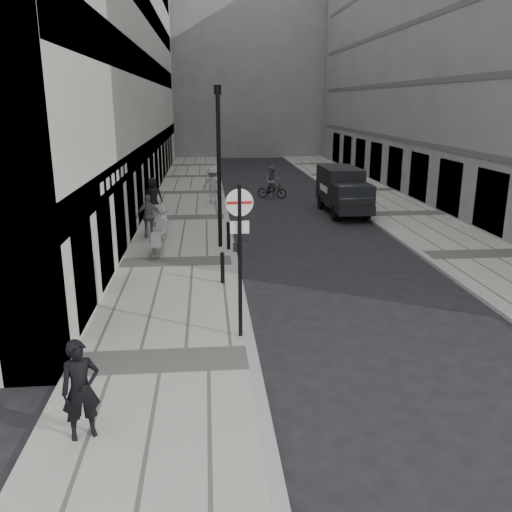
% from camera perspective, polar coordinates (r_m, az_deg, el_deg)
% --- Properties ---
extents(ground, '(120.00, 120.00, 0.00)m').
position_cam_1_polar(ground, '(9.92, 1.06, -18.09)').
color(ground, black).
rests_on(ground, ground).
extents(sidewalk, '(4.00, 60.00, 0.12)m').
position_cam_1_polar(sidewalk, '(26.76, -7.42, 3.95)').
color(sidewalk, gray).
rests_on(sidewalk, ground).
extents(far_sidewalk, '(4.00, 60.00, 0.12)m').
position_cam_1_polar(far_sidewalk, '(28.52, 15.30, 4.26)').
color(far_sidewalk, gray).
rests_on(far_sidewalk, ground).
extents(building_left, '(4.00, 45.00, 18.00)m').
position_cam_1_polar(building_left, '(33.24, -15.02, 21.38)').
color(building_left, beige).
rests_on(building_left, ground).
extents(building_right, '(6.00, 45.00, 20.00)m').
position_cam_1_polar(building_right, '(36.19, 20.77, 22.03)').
color(building_right, gray).
rests_on(building_right, ground).
extents(building_far, '(24.00, 16.00, 22.00)m').
position_cam_1_polar(building_far, '(64.45, -3.24, 20.74)').
color(building_far, gray).
rests_on(building_far, ground).
extents(walking_man, '(0.74, 0.62, 1.74)m').
position_cam_1_polar(walking_man, '(9.61, -17.97, -13.23)').
color(walking_man, black).
rests_on(walking_man, sidewalk).
extents(sign_post, '(0.63, 0.10, 3.67)m').
position_cam_1_polar(sign_post, '(12.42, -1.72, 1.56)').
color(sign_post, black).
rests_on(sign_post, sidewalk).
extents(lamppost, '(0.27, 0.27, 6.02)m').
position_cam_1_polar(lamppost, '(20.58, -3.94, 10.08)').
color(lamppost, black).
rests_on(lamppost, sidewalk).
extents(bollard_near, '(0.12, 0.12, 0.92)m').
position_cam_1_polar(bollard_near, '(16.78, -3.55, -1.32)').
color(bollard_near, black).
rests_on(bollard_near, sidewalk).
extents(bollard_far, '(0.13, 0.13, 0.99)m').
position_cam_1_polar(bollard_far, '(20.62, -2.91, 2.06)').
color(bollard_far, black).
rests_on(bollard_far, sidewalk).
extents(panel_van, '(1.89, 4.91, 2.30)m').
position_cam_1_polar(panel_van, '(28.20, 9.13, 7.04)').
color(panel_van, black).
rests_on(panel_van, ground).
extents(cyclist, '(1.84, 1.15, 1.88)m').
position_cam_1_polar(cyclist, '(32.51, 1.71, 7.39)').
color(cyclist, black).
rests_on(cyclist, ground).
extents(pedestrian_a, '(1.09, 0.56, 1.78)m').
position_cam_1_polar(pedestrian_a, '(22.80, -11.22, 4.13)').
color(pedestrian_a, slate).
rests_on(pedestrian_a, sidewalk).
extents(pedestrian_b, '(1.42, 1.02, 1.98)m').
position_cam_1_polar(pedestrian_b, '(30.27, -4.58, 7.43)').
color(pedestrian_b, gray).
rests_on(pedestrian_b, sidewalk).
extents(pedestrian_c, '(0.93, 0.64, 1.84)m').
position_cam_1_polar(pedestrian_c, '(27.54, -10.78, 6.22)').
color(pedestrian_c, black).
rests_on(pedestrian_c, sidewalk).
extents(cafe_table_near, '(0.70, 1.57, 0.90)m').
position_cam_1_polar(cafe_table_near, '(20.36, -10.35, 1.51)').
color(cafe_table_near, '#A3A4A6').
rests_on(cafe_table_near, sidewalk).
extents(cafe_table_mid, '(0.79, 1.78, 1.02)m').
position_cam_1_polar(cafe_table_mid, '(24.18, -10.16, 3.94)').
color(cafe_table_mid, silver).
rests_on(cafe_table_mid, sidewalk).
extents(cafe_table_far, '(0.66, 1.50, 0.85)m').
position_cam_1_polar(cafe_table_far, '(22.69, -9.84, 2.96)').
color(cafe_table_far, silver).
rests_on(cafe_table_far, sidewalk).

